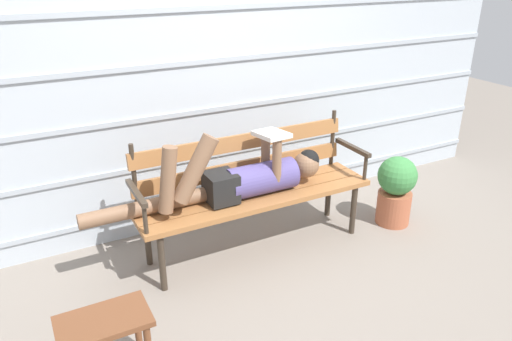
# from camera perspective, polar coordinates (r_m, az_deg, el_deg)

# --- Properties ---
(ground_plane) EXTENTS (12.00, 12.00, 0.00)m
(ground_plane) POSITION_cam_1_polar(r_m,az_deg,el_deg) (3.52, 1.25, -10.26)
(ground_plane) COLOR gray
(house_siding) EXTENTS (5.46, 0.08, 2.56)m
(house_siding) POSITION_cam_1_polar(r_m,az_deg,el_deg) (3.67, -4.55, 12.90)
(house_siding) COLOR #B2BCC6
(house_siding) RESTS_ON ground
(park_bench) EXTENTS (1.72, 0.43, 0.89)m
(park_bench) POSITION_cam_1_polar(r_m,az_deg,el_deg) (3.45, -0.51, -1.58)
(park_bench) COLOR #9E6638
(park_bench) RESTS_ON ground
(reclining_person) EXTENTS (1.70, 0.26, 0.53)m
(reclining_person) POSITION_cam_1_polar(r_m,az_deg,el_deg) (3.31, -1.77, -0.88)
(reclining_person) COLOR #514784
(footstool) EXTENTS (0.45, 0.27, 0.36)m
(footstool) POSITION_cam_1_polar(r_m,az_deg,el_deg) (2.62, -17.35, -17.51)
(footstool) COLOR brown
(footstool) RESTS_ON ground
(potted_plant) EXTENTS (0.31, 0.31, 0.56)m
(potted_plant) POSITION_cam_1_polar(r_m,az_deg,el_deg) (3.97, 16.10, -2.05)
(potted_plant) COLOR #AD5B3D
(potted_plant) RESTS_ON ground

